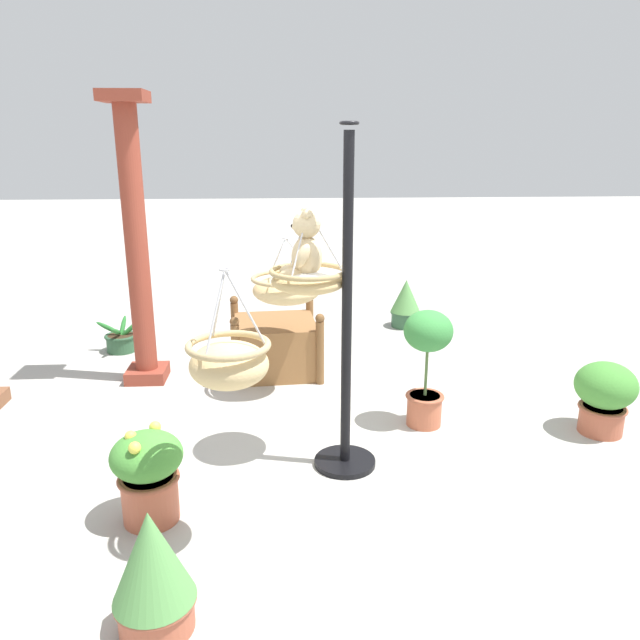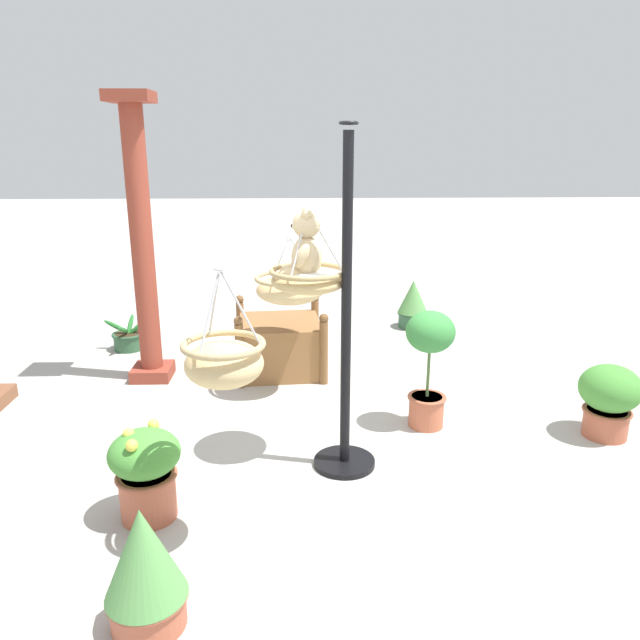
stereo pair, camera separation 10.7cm
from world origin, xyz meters
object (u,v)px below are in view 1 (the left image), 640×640
greenhouse_pillar_left (137,250)px  potted_plant_fern_front (121,340)px  wooden_planter_box (275,344)px  potted_plant_broad_leaf (153,572)px  hanging_basket_with_teddy (308,279)px  potted_plant_conical_shrub (148,472)px  potted_plant_flowering_red (406,303)px  display_pole_central (346,371)px  hanging_basket_left_high (229,362)px  potted_plant_small_succulent (605,394)px  potted_plant_trailing_ivy (427,357)px  hanging_basket_right_low (286,288)px  teddy_bear (305,249)px

greenhouse_pillar_left → potted_plant_fern_front: (0.85, 0.46, -1.15)m
wooden_planter_box → potted_plant_broad_leaf: (-3.35, 0.53, 0.04)m
hanging_basket_with_teddy → potted_plant_conical_shrub: (-0.73, 1.01, -1.02)m
potted_plant_fern_front → potted_plant_flowering_red: potted_plant_flowering_red is taller
potted_plant_fern_front → potted_plant_flowering_red: size_ratio=0.87×
display_pole_central → hanging_basket_left_high: display_pole_central is taller
greenhouse_pillar_left → potted_plant_small_succulent: (-1.35, -3.84, -0.95)m
potted_plant_fern_front → potted_plant_conical_shrub: 3.31m
hanging_basket_with_teddy → potted_plant_broad_leaf: bearing=153.8°
wooden_planter_box → display_pole_central: bearing=-164.7°
display_pole_central → potted_plant_trailing_ivy: (0.60, -0.71, -0.14)m
potted_plant_broad_leaf → hanging_basket_with_teddy: bearing=-26.2°
hanging_basket_left_high → hanging_basket_right_low: size_ratio=1.02×
greenhouse_pillar_left → potted_plant_fern_front: greenhouse_pillar_left is taller
hanging_basket_right_low → potted_plant_small_succulent: (-0.96, -2.48, -0.66)m
wooden_planter_box → potted_plant_flowering_red: 2.13m
hanging_basket_left_high → teddy_bear: bearing=-22.7°
potted_plant_small_succulent → potted_plant_trailing_ivy: bearing=80.9°
potted_plant_fern_front → potted_plant_conical_shrub: size_ratio=0.85×
display_pole_central → greenhouse_pillar_left: 2.53m
potted_plant_broad_leaf → potted_plant_conical_shrub: bearing=13.1°
greenhouse_pillar_left → potted_plant_fern_front: 1.50m
hanging_basket_right_low → hanging_basket_with_teddy: bearing=-172.9°
potted_plant_small_succulent → potted_plant_broad_leaf: bearing=120.6°
teddy_bear → wooden_planter_box: size_ratio=0.52×
potted_plant_flowering_red → greenhouse_pillar_left: bearing=119.0°
potted_plant_flowering_red → potted_plant_small_succulent: potted_plant_flowering_red is taller
potted_plant_trailing_ivy → potted_plant_broad_leaf: 2.73m
hanging_basket_with_teddy → potted_plant_flowering_red: size_ratio=0.95×
hanging_basket_with_teddy → potted_plant_trailing_ivy: hanging_basket_with_teddy is taller
hanging_basket_left_high → potted_plant_fern_front: size_ratio=1.23×
potted_plant_trailing_ivy → potted_plant_broad_leaf: bearing=139.7°
potted_plant_trailing_ivy → potted_plant_fern_front: bearing=56.0°
hanging_basket_with_teddy → teddy_bear: size_ratio=1.16×
potted_plant_flowering_red → potted_plant_fern_front: bearing=102.3°
hanging_basket_left_high → potted_plant_fern_front: 3.92m
hanging_basket_with_teddy → wooden_planter_box: bearing=8.7°
hanging_basket_right_low → greenhouse_pillar_left: size_ratio=0.23×
greenhouse_pillar_left → potted_plant_small_succulent: greenhouse_pillar_left is taller
greenhouse_pillar_left → potted_plant_fern_front: size_ratio=5.14×
display_pole_central → teddy_bear: (0.15, 0.27, 0.82)m
greenhouse_pillar_left → potted_plant_flowering_red: greenhouse_pillar_left is taller
hanging_basket_with_teddy → greenhouse_pillar_left: size_ratio=0.21×
hanging_basket_with_teddy → potted_plant_conical_shrub: hanging_basket_with_teddy is taller
wooden_planter_box → potted_plant_fern_front: 1.85m
greenhouse_pillar_left → potted_plant_flowering_red: size_ratio=4.46×
display_pole_central → greenhouse_pillar_left: bearing=45.6°
potted_plant_fern_front → potted_plant_broad_leaf: (-4.05, -1.17, 0.19)m
hanging_basket_with_teddy → potted_plant_broad_leaf: (-1.62, 0.80, -1.02)m
hanging_basket_right_low → potted_plant_small_succulent: 2.74m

